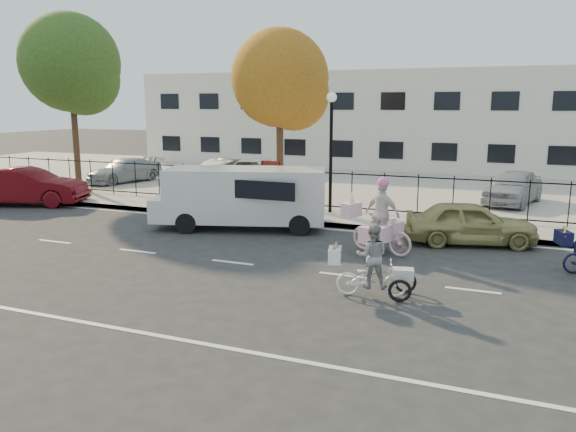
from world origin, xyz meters
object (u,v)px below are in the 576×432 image
at_px(unicorn_bike, 381,225).
at_px(pedestrian, 198,186).
at_px(zebra_trike, 372,269).
at_px(red_sedan, 27,187).
at_px(white_van, 243,195).
at_px(lamppost, 331,131).
at_px(gold_sedan, 470,223).
at_px(lot_car_d, 513,187).
at_px(lot_car_c, 221,175).
at_px(lot_car_b, 252,176).
at_px(lot_car_a, 124,170).

bearing_deg(unicorn_bike, pedestrian, 82.94).
xyz_separation_m(zebra_trike, red_sedan, (-15.61, 5.59, 0.15)).
bearing_deg(white_van, lamppost, 38.36).
bearing_deg(gold_sedan, white_van, 79.81).
distance_m(pedestrian, lot_car_d, 12.44).
bearing_deg(zebra_trike, lot_car_c, 27.18).
xyz_separation_m(unicorn_bike, gold_sedan, (2.22, 2.00, -0.15)).
bearing_deg(lot_car_b, pedestrian, -107.98).
bearing_deg(lot_car_d, pedestrian, -141.27).
distance_m(red_sedan, lot_car_c, 8.17).
bearing_deg(lamppost, zebra_trike, -66.44).
height_order(white_van, red_sedan, white_van).
xyz_separation_m(zebra_trike, lot_car_b, (-8.20, 11.21, 0.27)).
bearing_deg(lamppost, lot_car_b, 145.68).
height_order(unicorn_bike, lot_car_c, unicorn_bike).
bearing_deg(lot_car_c, unicorn_bike, -20.58).
bearing_deg(zebra_trike, lamppost, 9.85).
bearing_deg(lot_car_d, lot_car_c, -160.85).
relative_size(unicorn_bike, red_sedan, 0.47).
distance_m(lamppost, zebra_trike, 9.07).
distance_m(unicorn_bike, red_sedan, 15.14).
relative_size(pedestrian, lot_car_d, 0.39).
height_order(lamppost, lot_car_b, lamppost).
relative_size(zebra_trike, gold_sedan, 0.49).
xyz_separation_m(white_van, lot_car_d, (8.26, 7.43, -0.28)).
bearing_deg(white_van, pedestrian, 126.04).
relative_size(lot_car_a, lot_car_d, 1.02).
height_order(unicorn_bike, red_sedan, unicorn_bike).
bearing_deg(lamppost, lot_car_a, 162.56).
distance_m(unicorn_bike, pedestrian, 8.82).
bearing_deg(pedestrian, white_van, 115.89).
bearing_deg(red_sedan, unicorn_bike, -117.90).
distance_m(lamppost, red_sedan, 12.59).
distance_m(white_van, lot_car_a, 12.20).
height_order(lot_car_b, lot_car_c, lot_car_b).
bearing_deg(lot_car_d, lamppost, -130.16).
relative_size(pedestrian, lot_car_b, 0.30).
height_order(lamppost, pedestrian, lamppost).
distance_m(unicorn_bike, lot_car_b, 10.78).
bearing_deg(pedestrian, unicorn_bike, 127.50).
relative_size(red_sedan, lot_car_a, 1.14).
bearing_deg(lot_car_d, lot_car_b, -159.34).
bearing_deg(gold_sedan, lot_car_a, 55.39).
xyz_separation_m(lamppost, red_sedan, (-12.13, -2.40, -2.35)).
bearing_deg(white_van, lot_car_c, 106.74).
height_order(white_van, lot_car_d, white_van).
distance_m(gold_sedan, lot_car_b, 11.32).
distance_m(unicorn_bike, gold_sedan, 3.00).
xyz_separation_m(lamppost, lot_car_d, (6.21, 4.43, -2.28)).
height_order(unicorn_bike, white_van, unicorn_bike).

